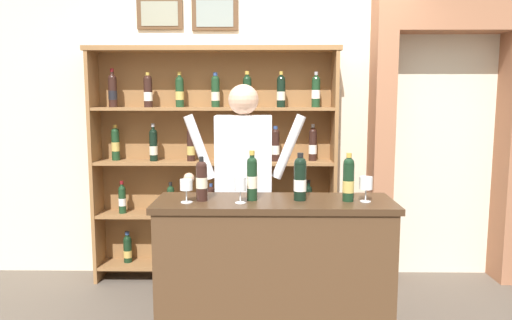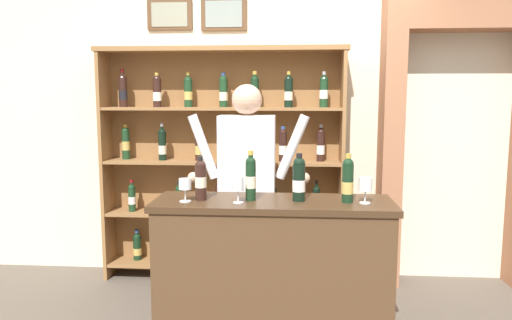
{
  "view_description": "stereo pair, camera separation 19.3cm",
  "coord_description": "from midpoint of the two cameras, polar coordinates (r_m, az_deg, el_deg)",
  "views": [
    {
      "loc": [
        -0.01,
        -2.98,
        1.61
      ],
      "look_at": [
        -0.06,
        0.13,
        1.2
      ],
      "focal_mm": 34.29,
      "sensor_mm": 36.0,
      "label": 1
    },
    {
      "loc": [
        0.18,
        -2.98,
        1.61
      ],
      "look_at": [
        -0.06,
        0.13,
        1.2
      ],
      "focal_mm": 34.29,
      "sensor_mm": 36.0,
      "label": 2
    }
  ],
  "objects": [
    {
      "name": "wine_glass_right",
      "position": [
        3.01,
        -6.46,
        -2.99
      ],
      "size": [
        0.08,
        0.08,
        0.14
      ],
      "color": "silver",
      "rests_on": "tasting_counter"
    },
    {
      "name": "tasting_bottle_vin_santo",
      "position": [
        3.02,
        1.21,
        -2.02
      ],
      "size": [
        0.07,
        0.07,
        0.31
      ],
      "color": "black",
      "rests_on": "tasting_counter"
    },
    {
      "name": "archway_doorway",
      "position": [
        4.52,
        23.43,
        4.19
      ],
      "size": [
        1.29,
        0.45,
        2.47
      ],
      "color": "#9E6647",
      "rests_on": "ground"
    },
    {
      "name": "tasting_bottle_super_tuscan",
      "position": [
        3.02,
        6.86,
        -2.18
      ],
      "size": [
        0.08,
        0.08,
        0.3
      ],
      "color": "black",
      "rests_on": "tasting_counter"
    },
    {
      "name": "tasting_bottle_riserva",
      "position": [
        3.03,
        12.46,
        -2.31
      ],
      "size": [
        0.07,
        0.07,
        0.3
      ],
      "color": "black",
      "rests_on": "tasting_counter"
    },
    {
      "name": "shopkeeper",
      "position": [
        3.55,
        0.51,
        -1.54
      ],
      "size": [
        0.9,
        0.22,
        1.69
      ],
      "color": "#2D3347",
      "rests_on": "ground"
    },
    {
      "name": "tasting_bottle_bianco",
      "position": [
        3.04,
        -4.67,
        -2.24
      ],
      "size": [
        0.07,
        0.07,
        0.27
      ],
      "color": "black",
      "rests_on": "tasting_counter"
    },
    {
      "name": "wine_glass_left",
      "position": [
        2.95,
        -0.23,
        -2.98
      ],
      "size": [
        0.07,
        0.07,
        0.16
      ],
      "color": "silver",
      "rests_on": "tasting_counter"
    },
    {
      "name": "wine_glass_spare",
      "position": [
        3.03,
        14.44,
        -2.93
      ],
      "size": [
        0.08,
        0.08,
        0.16
      ],
      "color": "silver",
      "rests_on": "tasting_counter"
    },
    {
      "name": "tasting_counter",
      "position": [
        3.19,
        3.74,
        -13.25
      ],
      "size": [
        1.49,
        0.49,
        0.96
      ],
      "color": "#4C331E",
      "rests_on": "ground"
    },
    {
      "name": "wine_shelf",
      "position": [
        4.25,
        -2.62,
        0.37
      ],
      "size": [
        2.12,
        0.3,
        2.01
      ],
      "color": "olive",
      "rests_on": "ground"
    },
    {
      "name": "back_wall",
      "position": [
        4.4,
        3.27,
        8.12
      ],
      "size": [
        12.0,
        0.19,
        3.31
      ],
      "color": "beige",
      "rests_on": "ground"
    }
  ]
}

